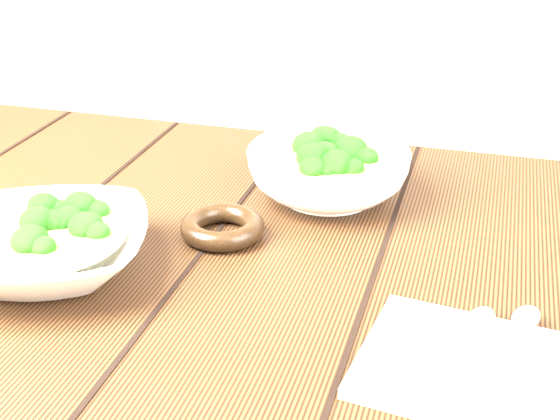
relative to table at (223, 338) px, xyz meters
name	(u,v)px	position (x,y,z in m)	size (l,w,h in m)	color
table	(223,338)	(0.00, 0.00, 0.00)	(1.20, 0.80, 0.75)	#382010
soup_bowl_front	(45,247)	(-0.17, -0.09, 0.15)	(0.29, 0.29, 0.07)	silver
soup_bowl_back	(328,171)	(0.09, 0.18, 0.16)	(0.28, 0.28, 0.08)	silver
trivet	(222,227)	(-0.01, 0.04, 0.13)	(0.10, 0.10, 0.02)	black
napkin	(473,368)	(0.29, -0.15, 0.13)	(0.20, 0.16, 0.01)	beige
spoon_left	(471,336)	(0.29, -0.11, 0.13)	(0.05, 0.16, 0.01)	#BAB4A4
spoon_right	(517,334)	(0.33, -0.09, 0.13)	(0.06, 0.16, 0.01)	#BAB4A4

